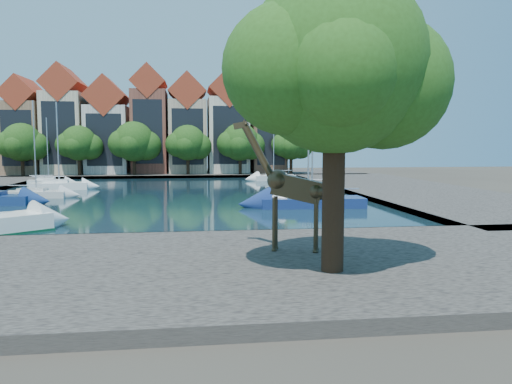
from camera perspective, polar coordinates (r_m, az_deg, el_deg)
ground at (r=26.84m, az=-12.61°, el=-5.56°), size 160.00×160.00×0.00m
water_basin at (r=50.55m, az=-10.18°, el=-0.33°), size 38.00×50.00×0.08m
near_quay at (r=19.99m, az=-14.44°, el=-8.67°), size 50.00×14.00×0.50m
far_quay at (r=82.42m, az=-9.13°, el=2.05°), size 60.00×16.00×0.50m
right_quay at (r=55.28m, az=16.67°, el=0.23°), size 14.00×52.00×0.50m
plane_tree at (r=18.18m, az=9.40°, el=13.62°), size 8.32×6.40×10.62m
townhouse_west_end at (r=86.11m, az=-24.79°, el=6.49°), size 5.44×9.18×14.93m
townhouse_west_mid at (r=84.56m, az=-20.90°, el=7.26°), size 5.94×9.18×16.79m
townhouse_west_inner at (r=83.28m, az=-16.50°, el=6.81°), size 6.43×9.18×15.15m
townhouse_center at (r=82.55m, az=-12.02°, el=7.64°), size 5.44×9.18×16.93m
townhouse_east_inner at (r=82.27m, az=-7.81°, el=7.27°), size 5.94×9.18×15.79m
townhouse_east_mid at (r=82.51m, az=-3.25°, el=7.57°), size 6.43×9.18×16.65m
townhouse_east_end at (r=83.20m, az=1.25°, el=6.87°), size 5.44×9.18×14.43m
far_tree_far_west at (r=80.51m, az=-25.14°, el=5.03°), size 7.28×5.60×7.68m
far_tree_west at (r=78.46m, az=-19.55°, el=5.16°), size 6.76×5.20×7.36m
far_tree_mid_west at (r=77.19m, az=-13.70°, el=5.48°), size 7.80×6.00×8.00m
far_tree_mid_east at (r=76.74m, az=-7.73°, el=5.46°), size 7.02×5.40×7.52m
far_tree_east at (r=77.11m, az=-1.75°, el=5.59°), size 7.54×5.80×7.84m
far_tree_far_east at (r=78.31m, az=4.11°, el=5.46°), size 6.76×5.20×7.36m
giraffe_statue at (r=21.35m, az=3.88°, el=0.53°), size 3.83×1.55×5.57m
sailboat_left_c at (r=51.20m, az=-23.80°, el=-0.05°), size 5.77×2.40×9.04m
sailboat_left_d at (r=59.13m, az=-21.56°, el=0.84°), size 6.16×2.87×9.58m
sailboat_left_e at (r=66.64m, az=-22.60°, el=1.18°), size 4.89×2.16×8.25m
sailboat_right_a at (r=41.32m, az=5.96°, el=-0.60°), size 6.44×3.90×12.87m
sailboat_right_b at (r=40.03m, az=6.41°, el=-0.87°), size 8.33×3.28×12.19m
sailboat_right_c at (r=52.56m, az=6.40°, el=0.59°), size 6.17×3.99×8.85m
sailboat_right_d at (r=69.63m, az=2.02°, el=1.79°), size 6.40×3.77×7.82m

